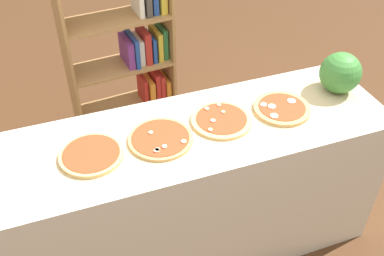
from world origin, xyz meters
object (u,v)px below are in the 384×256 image
object	(u,v)px
pizza_mozzarella_3	(282,108)
watermelon	(340,73)
pizza_mushroom_2	(221,120)
pizza_mushroom_1	(161,139)
pizza_plain_0	(91,155)
bookshelf	(134,63)

from	to	relation	value
pizza_mozzarella_3	watermelon	distance (m)	0.39
pizza_mushroom_2	pizza_mozzarella_3	bearing A→B (deg)	-3.46
pizza_mushroom_1	pizza_mozzarella_3	world-z (taller)	pizza_mozzarella_3
pizza_mushroom_2	pizza_mozzarella_3	world-z (taller)	pizza_mozzarella_3
pizza_mushroom_1	watermelon	bearing A→B (deg)	4.17
pizza_plain_0	watermelon	distance (m)	1.38
pizza_mushroom_2	bookshelf	bearing A→B (deg)	101.04
pizza_mushroom_1	bookshelf	size ratio (longest dim) A/B	0.22
watermelon	bookshelf	world-z (taller)	bookshelf
pizza_plain_0	bookshelf	distance (m)	1.21
pizza_mushroom_2	pizza_plain_0	bearing A→B (deg)	-176.82
pizza_mushroom_2	watermelon	bearing A→B (deg)	3.16
pizza_plain_0	bookshelf	bearing A→B (deg)	67.08
pizza_plain_0	pizza_mushroom_1	bearing A→B (deg)	0.03
pizza_mushroom_2	watermelon	world-z (taller)	watermelon
pizza_plain_0	pizza_mozzarella_3	size ratio (longest dim) A/B	1.00
pizza_mushroom_1	pizza_mushroom_2	world-z (taller)	same
pizza_mushroom_1	pizza_mushroom_2	bearing A→B (deg)	6.31
pizza_mozzarella_3	pizza_mushroom_1	bearing A→B (deg)	-178.56
pizza_mozzarella_3	watermelon	size ratio (longest dim) A/B	1.32
pizza_mushroom_1	watermelon	world-z (taller)	watermelon
bookshelf	watermelon	bearing A→B (deg)	-47.94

